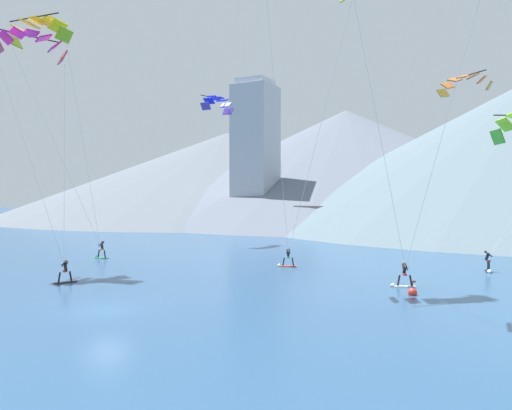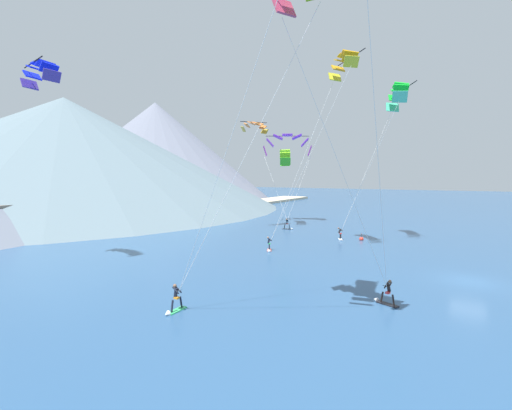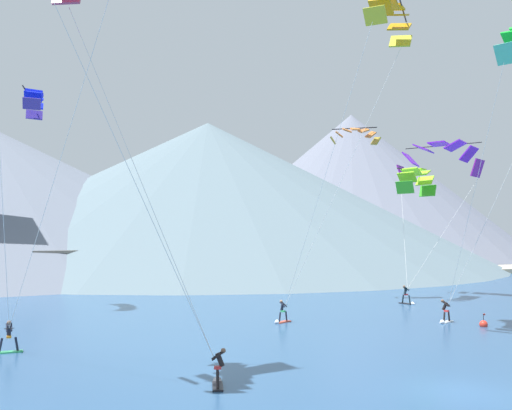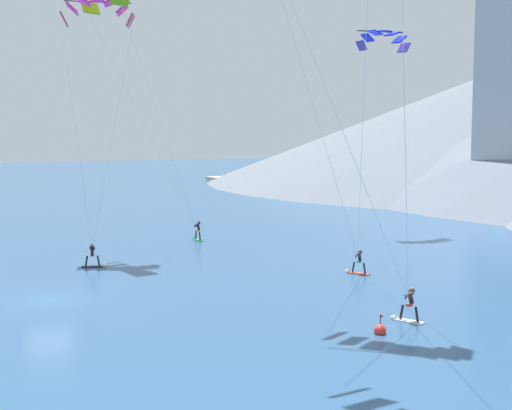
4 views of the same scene
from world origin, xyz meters
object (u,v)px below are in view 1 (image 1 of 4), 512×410
object	(u,v)px
parafoil_kite_far_left	(31,43)
kitesurfer_far_right	(100,253)
kitesurfer_mid_center	(401,279)
parafoil_kite_far_right	(39,30)
parafoil_kite_distant_high_outer	(465,82)
kitesurfer_far_left	(68,276)
kitesurfer_near_lead	(286,261)
kitesurfer_near_trail	(488,265)
parafoil_kite_distant_low_drift	(217,103)
race_marker_buoy	(413,292)

from	to	relation	value
parafoil_kite_far_left	kitesurfer_far_right	bearing A→B (deg)	98.75
kitesurfer_mid_center	parafoil_kite_far_right	distance (m)	33.95
kitesurfer_far_right	parafoil_kite_distant_high_outer	xyz separation A→B (m)	(31.50, 12.83, 15.72)
parafoil_kite_far_left	parafoil_kite_far_right	world-z (taller)	parafoil_kite_far_right
kitesurfer_far_left	kitesurfer_near_lead	bearing A→B (deg)	54.18
kitesurfer_near_trail	parafoil_kite_distant_low_drift	distance (m)	37.34
parafoil_kite_distant_high_outer	parafoil_kite_distant_low_drift	xyz separation A→B (m)	(-29.33, 5.01, 1.52)
parafoil_kite_distant_high_outer	parafoil_kite_distant_low_drift	world-z (taller)	parafoil_kite_distant_low_drift
kitesurfer_near_lead	kitesurfer_near_trail	size ratio (longest dim) A/B	0.97
kitesurfer_near_trail	parafoil_kite_distant_low_drift	xyz separation A→B (m)	(-31.64, 9.79, 17.23)
kitesurfer_mid_center	parafoil_kite_distant_high_outer	distance (m)	21.63
kitesurfer_near_lead	parafoil_kite_far_right	bearing A→B (deg)	-146.40
kitesurfer_near_lead	kitesurfer_far_left	bearing A→B (deg)	-125.82
kitesurfer_near_trail	race_marker_buoy	xyz separation A→B (m)	(-3.58, -12.30, -0.39)
parafoil_kite_distant_high_outer	kitesurfer_far_right	bearing A→B (deg)	-157.85
kitesurfer_far_left	kitesurfer_far_right	bearing A→B (deg)	126.30
kitesurfer_near_lead	race_marker_buoy	world-z (taller)	kitesurfer_near_lead
parafoil_kite_distant_high_outer	race_marker_buoy	xyz separation A→B (m)	(-1.27, -17.08, -16.10)
kitesurfer_mid_center	race_marker_buoy	distance (m)	2.75
parafoil_kite_distant_high_outer	race_marker_buoy	world-z (taller)	parafoil_kite_distant_high_outer
kitesurfer_far_left	parafoil_kite_far_right	xyz separation A→B (m)	(-6.54, 3.03, 18.95)
kitesurfer_far_right	parafoil_kite_distant_high_outer	bearing A→B (deg)	22.15
parafoil_kite_distant_high_outer	parafoil_kite_far_left	bearing A→B (deg)	-144.64
kitesurfer_mid_center	parafoil_kite_distant_high_outer	world-z (taller)	parafoil_kite_distant_high_outer
kitesurfer_far_right	parafoil_kite_distant_high_outer	distance (m)	37.47
kitesurfer_near_lead	kitesurfer_near_trail	xyz separation A→B (m)	(15.49, 4.89, 0.09)
kitesurfer_mid_center	parafoil_kite_distant_low_drift	distance (m)	37.50
parafoil_kite_distant_low_drift	parafoil_kite_distant_high_outer	bearing A→B (deg)	-9.69
kitesurfer_near_trail	race_marker_buoy	world-z (taller)	kitesurfer_near_trail
kitesurfer_near_trail	kitesurfer_far_left	xyz separation A→B (m)	(-25.72, -19.06, -0.07)
parafoil_kite_far_left	parafoil_kite_distant_low_drift	bearing A→B (deg)	88.16
kitesurfer_mid_center	kitesurfer_far_left	world-z (taller)	kitesurfer_mid_center
parafoil_kite_far_left	race_marker_buoy	xyz separation A→B (m)	(28.91, 4.34, -18.10)
kitesurfer_mid_center	kitesurfer_far_right	distance (m)	29.11
kitesurfer_near_lead	parafoil_kite_distant_low_drift	distance (m)	27.86
kitesurfer_near_trail	kitesurfer_far_right	xyz separation A→B (m)	(-33.82, -8.05, -0.02)
race_marker_buoy	kitesurfer_far_right	bearing A→B (deg)	172.00
kitesurfer_far_right	kitesurfer_far_left	bearing A→B (deg)	-53.70
kitesurfer_near_trail	kitesurfer_far_left	world-z (taller)	kitesurfer_near_trail
parafoil_kite_distant_low_drift	race_marker_buoy	size ratio (longest dim) A/B	5.15
kitesurfer_far_left	parafoil_kite_distant_high_outer	world-z (taller)	parafoil_kite_distant_high_outer
kitesurfer_far_right	kitesurfer_mid_center	bearing A→B (deg)	-3.53
kitesurfer_near_lead	parafoil_kite_far_right	distance (m)	27.66
kitesurfer_near_trail	kitesurfer_far_left	distance (m)	32.02
kitesurfer_near_lead	race_marker_buoy	xyz separation A→B (m)	(11.91, -7.41, -0.31)
kitesurfer_near_trail	parafoil_kite_far_right	xyz separation A→B (m)	(-32.26, -16.03, 18.88)
kitesurfer_near_lead	kitesurfer_far_right	bearing A→B (deg)	-170.21
parafoil_kite_distant_high_outer	kitesurfer_near_lead	bearing A→B (deg)	-143.75
parafoil_kite_far_right	kitesurfer_far_left	bearing A→B (deg)	-24.90
kitesurfer_far_left	parafoil_kite_far_right	distance (m)	20.27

